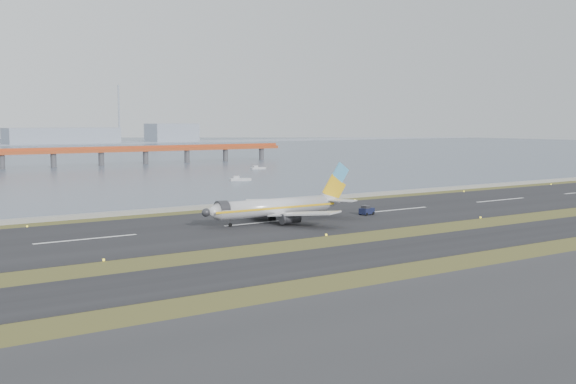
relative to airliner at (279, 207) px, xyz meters
name	(u,v)px	position (x,y,z in m)	size (l,w,h in m)	color
ground	(351,241)	(-3.23, -28.76, -3.46)	(1000.00, 1000.00, 0.00)	#3A491A
taxiway_strip	(395,250)	(-3.23, -40.76, -3.41)	(1000.00, 18.00, 0.10)	black
runway_strip	(264,223)	(-3.23, 1.24, -3.41)	(1000.00, 45.00, 0.10)	black
seawall	(200,207)	(-3.23, 31.24, -2.96)	(1000.00, 2.50, 1.00)	gray
red_pier	(53,152)	(16.77, 221.24, 3.82)	(260.00, 5.00, 10.20)	#B0451E
airliner	(279,207)	(0.00, 0.00, 0.00)	(38.52, 32.89, 12.80)	silver
pushback_tug	(367,210)	(24.01, -1.79, -2.32)	(4.00, 2.81, 2.34)	#141937
workboat_near	(240,179)	(50.60, 101.61, -2.86)	(8.22, 4.92, 1.91)	silver
workboat_far	(258,168)	(91.47, 153.67, -2.90)	(7.39, 2.59, 1.77)	silver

